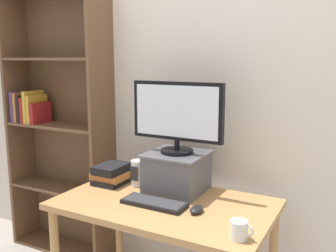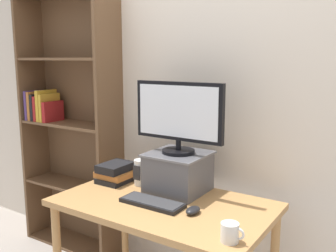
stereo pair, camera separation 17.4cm
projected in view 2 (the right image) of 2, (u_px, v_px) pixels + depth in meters
back_wall at (208, 95)px, 2.46m from camera, size 7.00×0.08×2.60m
desk at (164, 215)px, 2.14m from camera, size 1.21×0.72×0.74m
bookshelf_unit at (70, 122)px, 3.01m from camera, size 0.89×0.28×2.03m
riser_box at (178, 171)px, 2.27m from camera, size 0.35×0.34×0.24m
computer_monitor at (178, 115)px, 2.21m from camera, size 0.58×0.20×0.43m
keyboard at (152, 203)px, 2.08m from camera, size 0.37×0.14×0.02m
computer_mouse at (193, 210)px, 1.96m from camera, size 0.06×0.10×0.04m
book_stack at (116, 173)px, 2.46m from camera, size 0.21×0.23×0.12m
coffee_mug at (230, 233)px, 1.65m from camera, size 0.11×0.08×0.09m
desk_speaker at (141, 172)px, 2.39m from camera, size 0.09×0.09×0.16m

